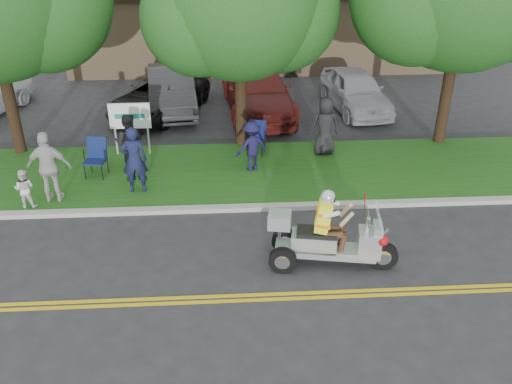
{
  "coord_description": "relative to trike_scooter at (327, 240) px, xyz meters",
  "views": [
    {
      "loc": [
        -0.01,
        -9.13,
        7.1
      ],
      "look_at": [
        0.66,
        2.0,
        1.09
      ],
      "focal_mm": 38.0,
      "sensor_mm": 36.0,
      "label": 1
    }
  ],
  "objects": [
    {
      "name": "child_right",
      "position": [
        -7.29,
        2.85,
        -0.02
      ],
      "size": [
        0.51,
        0.4,
        1.04
      ],
      "primitive_type": "imported",
      "rotation": [
        0.0,
        0.0,
        3.13
      ],
      "color": "silver",
      "rests_on": "grass_verge"
    },
    {
      "name": "business_sign",
      "position": [
        -5.0,
        6.05,
        0.61
      ],
      "size": [
        1.25,
        0.06,
        1.75
      ],
      "color": "silver",
      "rests_on": "ground"
    },
    {
      "name": "tree_mid",
      "position": [
        -1.55,
        6.68,
        3.79
      ],
      "size": [
        5.88,
        4.8,
        7.05
      ],
      "color": "#332114",
      "rests_on": "ground"
    },
    {
      "name": "ground",
      "position": [
        -2.1,
        -0.55,
        -0.65
      ],
      "size": [
        120.0,
        120.0,
        0.0
      ],
      "primitive_type": "plane",
      "color": "#28282B",
      "rests_on": "ground"
    },
    {
      "name": "lawn_chair_b",
      "position": [
        -1.15,
        5.92,
        0.03
      ],
      "size": [
        0.66,
        0.67,
        1.02
      ],
      "rotation": [
        0.0,
        0.0,
        -0.25
      ],
      "color": "black",
      "rests_on": "grass_verge"
    },
    {
      "name": "curb",
      "position": [
        -2.1,
        2.5,
        -0.59
      ],
      "size": [
        60.0,
        0.25,
        0.12
      ],
      "primitive_type": "cube",
      "color": "#A8A89E",
      "rests_on": "ground"
    },
    {
      "name": "trike_scooter",
      "position": [
        0.0,
        0.0,
        0.0
      ],
      "size": [
        2.83,
        1.14,
        1.86
      ],
      "rotation": [
        0.0,
        0.0,
        -0.18
      ],
      "color": "black",
      "rests_on": "ground"
    },
    {
      "name": "parked_car_mid",
      "position": [
        -4.55,
        9.9,
        0.02
      ],
      "size": [
        4.0,
        5.26,
        1.33
      ],
      "primitive_type": "imported",
      "rotation": [
        0.0,
        0.0,
        -0.43
      ],
      "color": "black",
      "rests_on": "ground"
    },
    {
      "name": "parked_car_left",
      "position": [
        -4.1,
        10.34,
        0.14
      ],
      "size": [
        2.2,
        4.97,
        1.58
      ],
      "primitive_type": "imported",
      "rotation": [
        0.0,
        0.0,
        0.11
      ],
      "color": "#2C2B2E",
      "rests_on": "ground"
    },
    {
      "name": "centerline_far",
      "position": [
        -2.1,
        -0.97,
        -0.64
      ],
      "size": [
        60.0,
        0.1,
        0.01
      ],
      "primitive_type": "cube",
      "color": "gold",
      "rests_on": "ground"
    },
    {
      "name": "lawn_chair_a",
      "position": [
        -5.82,
        4.64,
        0.08
      ],
      "size": [
        0.67,
        0.68,
        1.1
      ],
      "rotation": [
        0.0,
        0.0,
        -0.16
      ],
      "color": "black",
      "rests_on": "grass_verge"
    },
    {
      "name": "spectator_adult_mid",
      "position": [
        -4.9,
        4.88,
        0.32
      ],
      "size": [
        0.92,
        0.76,
        1.72
      ],
      "primitive_type": "imported",
      "rotation": [
        0.0,
        0.0,
        3.01
      ],
      "color": "black",
      "rests_on": "grass_verge"
    },
    {
      "name": "spectator_chair_a",
      "position": [
        -1.37,
        4.69,
        0.2
      ],
      "size": [
        1.1,
        0.9,
        1.49
      ],
      "primitive_type": "imported",
      "rotation": [
        0.0,
        0.0,
        3.56
      ],
      "color": "#16153B",
      "rests_on": "grass_verge"
    },
    {
      "name": "parked_car_far_right",
      "position": [
        2.85,
        9.94,
        0.11
      ],
      "size": [
        2.36,
        4.65,
        1.52
      ],
      "primitive_type": "imported",
      "rotation": [
        0.0,
        0.0,
        0.13
      ],
      "color": "#9B9CA2",
      "rests_on": "ground"
    },
    {
      "name": "centerline_near",
      "position": [
        -2.1,
        -1.13,
        -0.64
      ],
      "size": [
        60.0,
        0.1,
        0.01
      ],
      "primitive_type": "cube",
      "color": "gold",
      "rests_on": "ground"
    },
    {
      "name": "commercial_building",
      "position": [
        -0.1,
        18.43,
        1.36
      ],
      "size": [
        18.0,
        8.2,
        4.0
      ],
      "color": "#9E7F5B",
      "rests_on": "ground"
    },
    {
      "name": "parked_car_right",
      "position": [
        -0.88,
        9.97,
        0.18
      ],
      "size": [
        2.8,
        5.87,
        1.65
      ],
      "primitive_type": "imported",
      "rotation": [
        0.0,
        0.0,
        0.09
      ],
      "color": "#571614",
      "rests_on": "ground"
    },
    {
      "name": "spectator_adult_left",
      "position": [
        -4.56,
        3.54,
        0.39
      ],
      "size": [
        0.71,
        0.5,
        1.86
      ],
      "primitive_type": "imported",
      "rotation": [
        0.0,
        0.0,
        3.23
      ],
      "color": "#16193E",
      "rests_on": "grass_verge"
    },
    {
      "name": "grass_verge",
      "position": [
        -2.1,
        4.65,
        -0.59
      ],
      "size": [
        60.0,
        4.0,
        0.1
      ],
      "primitive_type": "cube",
      "color": "#175316",
      "rests_on": "ground"
    },
    {
      "name": "spectator_adult_right",
      "position": [
        -6.67,
        3.16,
        0.42
      ],
      "size": [
        1.13,
        0.49,
        1.92
      ],
      "primitive_type": "imported",
      "rotation": [
        0.0,
        0.0,
        3.12
      ],
      "color": "#B9B8B2",
      "rests_on": "grass_verge"
    },
    {
      "name": "spectator_chair_b",
      "position": [
        0.94,
        5.71,
        0.36
      ],
      "size": [
        0.92,
        0.64,
        1.82
      ],
      "primitive_type": "imported",
      "rotation": [
        0.0,
        0.0,
        3.21
      ],
      "color": "black",
      "rests_on": "grass_verge"
    }
  ]
}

